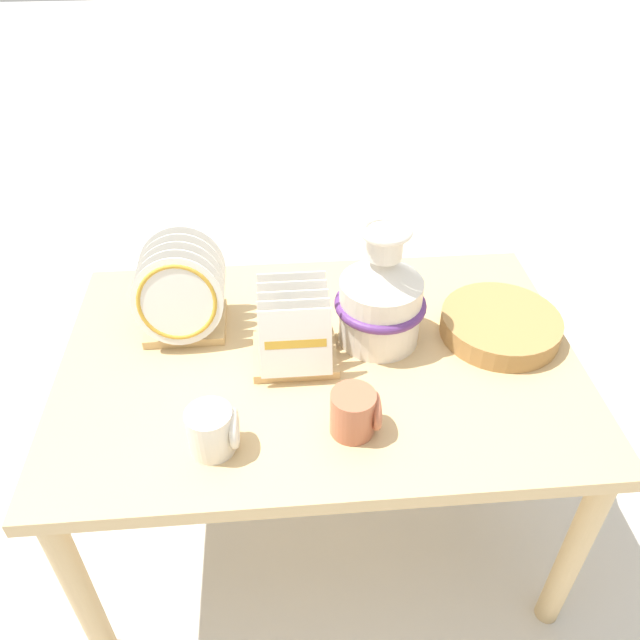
% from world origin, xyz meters
% --- Properties ---
extents(ground_plane, '(14.00, 14.00, 0.00)m').
position_xyz_m(ground_plane, '(0.00, 0.00, 0.00)').
color(ground_plane, beige).
extents(display_table, '(1.20, 0.81, 0.61)m').
position_xyz_m(display_table, '(0.00, 0.00, 0.54)').
color(display_table, tan).
rests_on(display_table, ground_plane).
extents(ceramic_vase, '(0.22, 0.22, 0.31)m').
position_xyz_m(ceramic_vase, '(0.15, 0.06, 0.73)').
color(ceramic_vase, white).
rests_on(ceramic_vase, display_table).
extents(dish_rack_round_plates, '(0.21, 0.20, 0.23)m').
position_xyz_m(dish_rack_round_plates, '(-0.32, 0.13, 0.71)').
color(dish_rack_round_plates, tan).
rests_on(dish_rack_round_plates, display_table).
extents(dish_rack_square_plates, '(0.19, 0.19, 0.18)m').
position_xyz_m(dish_rack_square_plates, '(-0.06, 0.00, 0.67)').
color(dish_rack_square_plates, tan).
rests_on(dish_rack_square_plates, display_table).
extents(wicker_charger_stack, '(0.29, 0.29, 0.05)m').
position_xyz_m(wicker_charger_stack, '(0.44, 0.05, 0.64)').
color(wicker_charger_stack, '#AD7F47').
rests_on(wicker_charger_stack, display_table).
extents(mug_cream_glaze, '(0.10, 0.09, 0.10)m').
position_xyz_m(mug_cream_glaze, '(-0.23, -0.25, 0.66)').
color(mug_cream_glaze, silver).
rests_on(mug_cream_glaze, display_table).
extents(mug_terracotta_glaze, '(0.10, 0.09, 0.10)m').
position_xyz_m(mug_terracotta_glaze, '(0.05, -0.23, 0.66)').
color(mug_terracotta_glaze, '#B76647').
rests_on(mug_terracotta_glaze, display_table).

